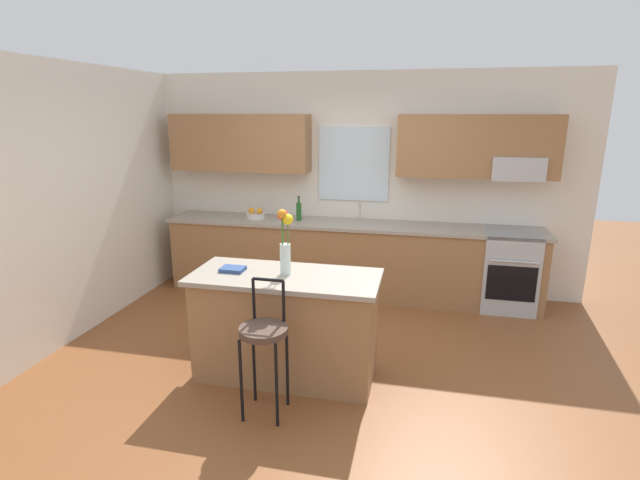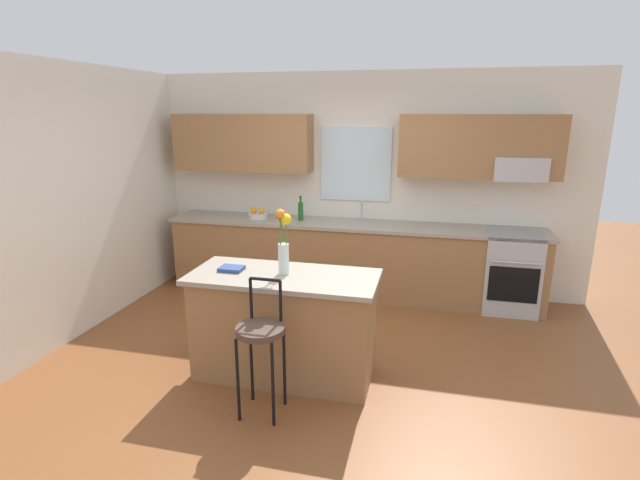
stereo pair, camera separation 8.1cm
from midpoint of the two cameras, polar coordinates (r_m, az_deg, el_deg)
ground_plane at (r=4.56m, az=0.22°, el=-14.10°), size 14.00×14.00×0.00m
wall_left at (r=5.50m, az=-25.97°, el=4.42°), size 0.12×4.60×2.70m
back_wall_assembly at (r=5.97m, az=5.01°, el=8.17°), size 5.60×0.50×2.70m
counter_run at (r=5.92m, az=4.03°, el=-2.24°), size 4.56×0.64×0.92m
sink_faucet at (r=5.89m, az=5.39°, el=3.63°), size 0.02×0.13×0.23m
oven_range at (r=5.90m, az=22.16°, el=-3.47°), size 0.60×0.64×0.92m
kitchen_island at (r=4.14m, az=-3.71°, el=-10.12°), size 1.58×0.70×0.92m
bar_stool_near at (r=3.59m, az=-6.46°, el=-11.33°), size 0.36×0.36×1.04m
flower_vase at (r=3.90m, az=-3.83°, el=0.08°), size 0.14×0.14×0.56m
cookbook at (r=4.12m, az=-10.00°, el=-3.40°), size 0.20×0.15×0.03m
fruit_bowl_oranges at (r=6.10m, az=-7.11°, el=3.03°), size 0.24×0.24×0.13m
bottle_olive_oil at (r=5.91m, az=-1.94°, el=3.52°), size 0.06×0.06×0.30m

